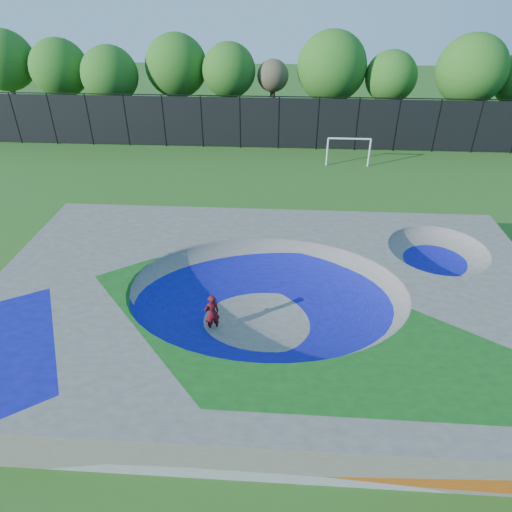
{
  "coord_description": "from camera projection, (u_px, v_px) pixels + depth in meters",
  "views": [
    {
      "loc": [
        0.47,
        -14.35,
        11.98
      ],
      "look_at": [
        -0.62,
        3.0,
        1.1
      ],
      "focal_mm": 32.0,
      "sensor_mm": 36.0,
      "label": 1
    }
  ],
  "objects": [
    {
      "name": "ground",
      "position": [
        267.0,
        318.0,
        18.52
      ],
      "size": [
        120.0,
        120.0,
        0.0
      ],
      "primitive_type": "plane",
      "color": "#255517",
      "rests_on": "ground"
    },
    {
      "name": "skate_deck",
      "position": [
        267.0,
        304.0,
        18.12
      ],
      "size": [
        22.0,
        14.0,
        1.5
      ],
      "primitive_type": "cube",
      "color": "gray",
      "rests_on": "ground"
    },
    {
      "name": "skater",
      "position": [
        212.0,
        313.0,
        17.51
      ],
      "size": [
        0.72,
        0.64,
        1.65
      ],
      "primitive_type": "imported",
      "rotation": [
        0.0,
        0.0,
        3.66
      ],
      "color": "#AE0D12",
      "rests_on": "ground"
    },
    {
      "name": "skateboard",
      "position": [
        213.0,
        329.0,
        17.93
      ],
      "size": [
        0.79,
        0.56,
        0.05
      ],
      "primitive_type": "cube",
      "rotation": [
        0.0,
        0.0,
        0.48
      ],
      "color": "black",
      "rests_on": "ground"
    },
    {
      "name": "soccer_goal",
      "position": [
        349.0,
        147.0,
        32.31
      ],
      "size": [
        3.1,
        0.12,
        2.05
      ],
      "color": "silver",
      "rests_on": "ground"
    },
    {
      "name": "fence",
      "position": [
        279.0,
        122.0,
        35.17
      ],
      "size": [
        48.09,
        0.09,
        4.04
      ],
      "color": "black",
      "rests_on": "ground"
    },
    {
      "name": "treeline",
      "position": [
        283.0,
        70.0,
        37.83
      ],
      "size": [
        53.2,
        7.37,
        8.15
      ],
      "color": "#433221",
      "rests_on": "ground"
    }
  ]
}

